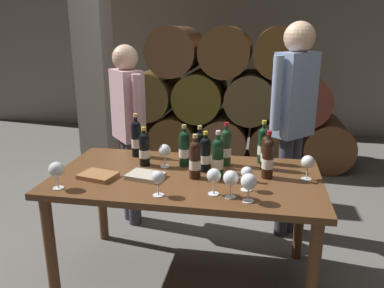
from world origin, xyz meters
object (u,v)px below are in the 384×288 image
object	(u,v)px
wine_bottle_6	(136,138)
wine_bottle_8	(195,159)
wine_glass_2	(247,174)
leather_ledger	(146,176)
wine_bottle_1	(200,149)
wine_glass_3	(308,163)
wine_glass_4	(249,182)
wine_glass_0	(231,179)
wine_bottle_10	(263,145)
wine_glass_6	(165,151)
wine_glass_1	(56,170)
taster_seated_left	(128,121)
tasting_notebook	(98,176)
dining_table	(186,188)
wine_bottle_4	(266,152)
wine_glass_7	(214,176)
wine_glass_5	(158,178)
wine_bottle_7	(144,149)
wine_bottle_9	(218,158)
wine_bottle_0	(268,158)
wine_bottle_5	(226,147)
wine_bottle_3	(205,154)
sommelier_presenting	(294,112)
wine_bottle_2	(184,148)

from	to	relation	value
wine_bottle_6	wine_bottle_8	xyz separation A→B (m)	(0.49, -0.35, -0.01)
wine_glass_2	leather_ledger	world-z (taller)	wine_glass_2
wine_bottle_1	wine_glass_3	world-z (taller)	wine_bottle_1
wine_bottle_6	wine_glass_4	world-z (taller)	wine_bottle_6
wine_glass_0	wine_bottle_10	bearing A→B (deg)	74.50
wine_glass_3	wine_glass_6	size ratio (longest dim) A/B	0.99
wine_glass_1	taster_seated_left	distance (m)	1.07
wine_glass_6	wine_bottle_10	bearing A→B (deg)	17.31
leather_ledger	tasting_notebook	bearing A→B (deg)	-159.05
dining_table	wine_bottle_4	world-z (taller)	wine_bottle_4
wine_glass_1	wine_glass_7	world-z (taller)	wine_glass_1
wine_bottle_1	taster_seated_left	distance (m)	0.87
wine_glass_3	wine_glass_5	bearing A→B (deg)	-154.72
wine_bottle_6	wine_bottle_7	size ratio (longest dim) A/B	1.18
wine_bottle_8	wine_bottle_9	xyz separation A→B (m)	(0.14, 0.03, 0.01)
wine_glass_7	wine_glass_2	bearing A→B (deg)	27.10
wine_bottle_7	leather_ledger	world-z (taller)	wine_bottle_7
wine_bottle_0	wine_bottle_1	bearing A→B (deg)	162.63
wine_glass_1	leather_ledger	world-z (taller)	wine_glass_1
wine_bottle_1	wine_glass_5	distance (m)	0.55
wine_bottle_5	wine_bottle_8	bearing A→B (deg)	-121.27
wine_bottle_6	wine_glass_5	bearing A→B (deg)	-62.48
leather_ledger	wine_glass_2	bearing A→B (deg)	4.25
wine_bottle_4	wine_glass_0	world-z (taller)	wine_bottle_4
wine_glass_2	wine_bottle_8	bearing A→B (deg)	157.41
wine_bottle_6	wine_bottle_9	distance (m)	0.71
wine_bottle_7	wine_glass_2	bearing A→B (deg)	-23.19
wine_bottle_8	taster_seated_left	world-z (taller)	taster_seated_left
wine_bottle_9	wine_glass_7	xyz separation A→B (m)	(0.01, -0.25, -0.02)
wine_bottle_10	wine_glass_3	bearing A→B (deg)	-44.27
dining_table	wine_bottle_3	distance (m)	0.26
dining_table	wine_glass_7	bearing A→B (deg)	-51.33
wine_bottle_9	wine_glass_6	world-z (taller)	wine_bottle_9
wine_bottle_5	sommelier_presenting	bearing A→B (deg)	47.21
wine_bottle_3	wine_glass_0	xyz separation A→B (m)	(0.20, -0.38, -0.01)
dining_table	wine_bottle_9	distance (m)	0.30
wine_glass_2	wine_glass_3	size ratio (longest dim) A/B	0.92
wine_glass_6	wine_glass_3	bearing A→B (deg)	-3.97
wine_bottle_0	wine_glass_1	bearing A→B (deg)	-161.88
wine_bottle_4	wine_bottle_5	size ratio (longest dim) A/B	0.90
wine_bottle_5	wine_glass_3	xyz separation A→B (m)	(0.52, -0.17, -0.02)
wine_bottle_0	sommelier_presenting	bearing A→B (deg)	74.57
wine_bottle_9	tasting_notebook	size ratio (longest dim) A/B	1.40
wine_bottle_2	taster_seated_left	xyz separation A→B (m)	(-0.59, 0.54, 0.04)
wine_bottle_0	wine_bottle_6	xyz separation A→B (m)	(-0.94, 0.26, 0.01)
wine_bottle_1	wine_bottle_3	bearing A→B (deg)	-61.29
dining_table	wine_bottle_2	xyz separation A→B (m)	(-0.05, 0.18, 0.22)
wine_bottle_8	taster_seated_left	size ratio (longest dim) A/B	0.18
dining_table	wine_glass_3	bearing A→B (deg)	4.94
wine_bottle_0	wine_glass_5	world-z (taller)	wine_bottle_0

